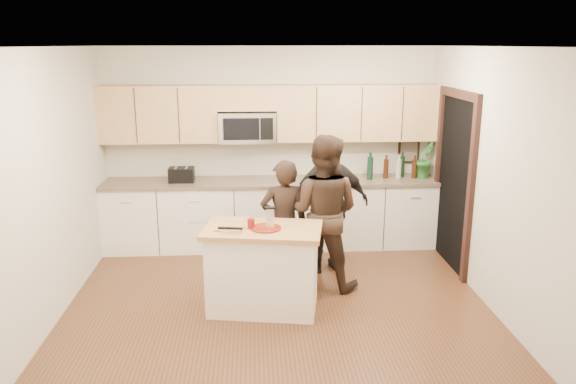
{
  "coord_description": "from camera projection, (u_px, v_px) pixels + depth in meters",
  "views": [
    {
      "loc": [
        -0.24,
        -5.69,
        2.73
      ],
      "look_at": [
        0.14,
        0.35,
        1.12
      ],
      "focal_mm": 35.0,
      "sensor_mm": 36.0,
      "label": 1
    }
  ],
  "objects": [
    {
      "name": "red_plate",
      "position": [
        266.0,
        228.0,
        5.71
      ],
      "size": [
        0.31,
        0.31,
        0.02
      ],
      "primitive_type": "cylinder",
      "color": "maroon",
      "rests_on": "island"
    },
    {
      "name": "island",
      "position": [
        263.0,
        268.0,
        5.86
      ],
      "size": [
        1.3,
        0.89,
        0.9
      ],
      "rotation": [
        0.0,
        0.0,
        -0.17
      ],
      "color": "white",
      "rests_on": "ground"
    },
    {
      "name": "woman_center",
      "position": [
        323.0,
        212.0,
        6.34
      ],
      "size": [
        1.05,
        0.94,
        1.77
      ],
      "primitive_type": "imported",
      "rotation": [
        0.0,
        0.0,
        2.76
      ],
      "color": "#2F2017",
      "rests_on": "ground"
    },
    {
      "name": "orchid",
      "position": [
        424.0,
        158.0,
        7.68
      ],
      "size": [
        0.37,
        0.38,
        0.53
      ],
      "primitive_type": "imported",
      "rotation": [
        0.0,
        0.0,
        0.91
      ],
      "color": "#2F6F2C",
      "rests_on": "back_cabinetry"
    },
    {
      "name": "microwave",
      "position": [
        248.0,
        127.0,
        7.49
      ],
      "size": [
        0.76,
        0.41,
        0.4
      ],
      "color": "silver",
      "rests_on": "ground"
    },
    {
      "name": "toaster",
      "position": [
        182.0,
        175.0,
        7.47
      ],
      "size": [
        0.33,
        0.23,
        0.19
      ],
      "color": "black",
      "rests_on": "back_cabinetry"
    },
    {
      "name": "framed_picture",
      "position": [
        409.0,
        150.0,
        7.9
      ],
      "size": [
        0.3,
        0.03,
        0.38
      ],
      "color": "black",
      "rests_on": "ground"
    },
    {
      "name": "back_cabinetry",
      "position": [
        272.0,
        213.0,
        7.71
      ],
      "size": [
        4.5,
        0.66,
        0.94
      ],
      "color": "white",
      "rests_on": "ground"
    },
    {
      "name": "box_grater",
      "position": [
        270.0,
        217.0,
        5.66
      ],
      "size": [
        0.1,
        0.06,
        0.22
      ],
      "color": "silver",
      "rests_on": "red_plate"
    },
    {
      "name": "knife",
      "position": [
        230.0,
        232.0,
        5.56
      ],
      "size": [
        0.21,
        0.06,
        0.01
      ],
      "primitive_type": "cube",
      "rotation": [
        0.0,
        0.0,
        -0.17
      ],
      "color": "silver",
      "rests_on": "cutting_board"
    },
    {
      "name": "dish_towel",
      "position": [
        200.0,
        195.0,
        7.39
      ],
      "size": [
        0.34,
        0.6,
        0.48
      ],
      "color": "white",
      "rests_on": "ground"
    },
    {
      "name": "woman_left",
      "position": [
        284.0,
        224.0,
        6.38
      ],
      "size": [
        0.57,
        0.39,
        1.49
      ],
      "primitive_type": "imported",
      "rotation": [
        0.0,
        0.0,
        3.21
      ],
      "color": "black",
      "rests_on": "ground"
    },
    {
      "name": "floor",
      "position": [
        277.0,
        298.0,
        6.2
      ],
      "size": [
        4.5,
        4.5,
        0.0
      ],
      "primitive_type": "plane",
      "color": "brown",
      "rests_on": "ground"
    },
    {
      "name": "woman_right",
      "position": [
        329.0,
        204.0,
        6.77
      ],
      "size": [
        1.05,
        0.59,
        1.69
      ],
      "primitive_type": "imported",
      "rotation": [
        0.0,
        0.0,
        3.32
      ],
      "color": "black",
      "rests_on": "ground"
    },
    {
      "name": "room_shell",
      "position": [
        276.0,
        144.0,
        5.76
      ],
      "size": [
        4.52,
        4.02,
        2.71
      ],
      "color": "beige",
      "rests_on": "ground"
    },
    {
      "name": "cutting_board",
      "position": [
        229.0,
        228.0,
        5.7
      ],
      "size": [
        0.31,
        0.24,
        0.02
      ],
      "primitive_type": "cube",
      "rotation": [
        0.0,
        0.0,
        -0.17
      ],
      "color": "#B87F4D",
      "rests_on": "island"
    },
    {
      "name": "upper_cabinetry",
      "position": [
        273.0,
        112.0,
        7.5
      ],
      "size": [
        4.5,
        0.33,
        0.75
      ],
      "color": "tan",
      "rests_on": "ground"
    },
    {
      "name": "bottle_cluster",
      "position": [
        392.0,
        166.0,
        7.66
      ],
      "size": [
        0.69,
        0.22,
        0.37
      ],
      "color": "black",
      "rests_on": "back_cabinetry"
    },
    {
      "name": "drink_glass",
      "position": [
        251.0,
        224.0,
        5.72
      ],
      "size": [
        0.07,
        0.07,
        0.1
      ],
      "primitive_type": "cylinder",
      "color": "maroon",
      "rests_on": "island"
    },
    {
      "name": "doorway",
      "position": [
        454.0,
        175.0,
        6.91
      ],
      "size": [
        0.06,
        1.25,
        2.2
      ],
      "color": "black",
      "rests_on": "ground"
    },
    {
      "name": "tongs",
      "position": [
        230.0,
        228.0,
        5.65
      ],
      "size": [
        0.25,
        0.07,
        0.02
      ],
      "primitive_type": "cube",
      "rotation": [
        0.0,
        0.0,
        -0.17
      ],
      "color": "black",
      "rests_on": "cutting_board"
    }
  ]
}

